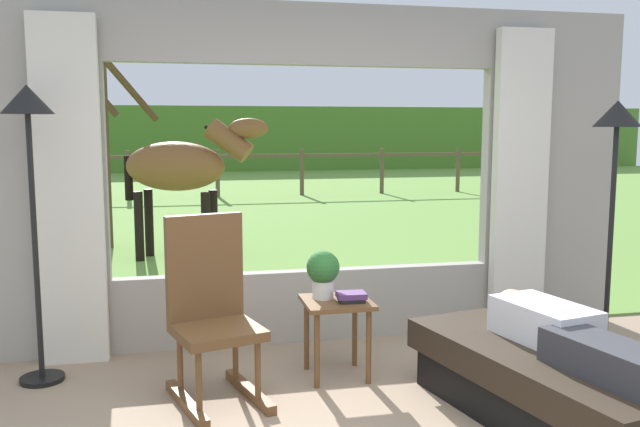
{
  "coord_description": "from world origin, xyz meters",
  "views": [
    {
      "loc": [
        -0.98,
        -2.71,
        1.65
      ],
      "look_at": [
        0.0,
        1.8,
        1.05
      ],
      "focal_mm": 37.65,
      "sensor_mm": 36.0,
      "label": 1
    }
  ],
  "objects_px": {
    "book_stack": "(351,297)",
    "floor_lamp_left": "(29,144)",
    "floor_lamp_right": "(615,152)",
    "reclining_person": "(563,333)",
    "side_table": "(337,314)",
    "potted_plant": "(323,271)",
    "horse": "(182,168)",
    "pasture_tree": "(96,136)",
    "rocking_chair": "(211,310)",
    "recliner_sofa": "(556,383)"
  },
  "relations": [
    {
      "from": "side_table",
      "to": "floor_lamp_right",
      "type": "bearing_deg",
      "value": -2.77
    },
    {
      "from": "floor_lamp_right",
      "to": "reclining_person",
      "type": "bearing_deg",
      "value": -135.69
    },
    {
      "from": "rocking_chair",
      "to": "book_stack",
      "type": "relative_size",
      "value": 5.81
    },
    {
      "from": "side_table",
      "to": "book_stack",
      "type": "distance_m",
      "value": 0.16
    },
    {
      "from": "floor_lamp_right",
      "to": "horse",
      "type": "bearing_deg",
      "value": 123.98
    },
    {
      "from": "horse",
      "to": "side_table",
      "type": "bearing_deg",
      "value": 32.27
    },
    {
      "from": "reclining_person",
      "to": "floor_lamp_right",
      "type": "bearing_deg",
      "value": 32.24
    },
    {
      "from": "rocking_chair",
      "to": "horse",
      "type": "bearing_deg",
      "value": 75.24
    },
    {
      "from": "reclining_person",
      "to": "book_stack",
      "type": "xyz_separation_m",
      "value": [
        -0.96,
        0.91,
        0.03
      ]
    },
    {
      "from": "potted_plant",
      "to": "book_stack",
      "type": "relative_size",
      "value": 1.66
    },
    {
      "from": "pasture_tree",
      "to": "book_stack",
      "type": "bearing_deg",
      "value": -68.23
    },
    {
      "from": "horse",
      "to": "recliner_sofa",
      "type": "bearing_deg",
      "value": 40.9
    },
    {
      "from": "book_stack",
      "to": "pasture_tree",
      "type": "relative_size",
      "value": 0.07
    },
    {
      "from": "reclining_person",
      "to": "rocking_chair",
      "type": "relative_size",
      "value": 1.28
    },
    {
      "from": "horse",
      "to": "pasture_tree",
      "type": "distance_m",
      "value": 1.55
    },
    {
      "from": "reclining_person",
      "to": "floor_lamp_right",
      "type": "height_order",
      "value": "floor_lamp_right"
    },
    {
      "from": "floor_lamp_right",
      "to": "floor_lamp_left",
      "type": "bearing_deg",
      "value": 173.74
    },
    {
      "from": "book_stack",
      "to": "potted_plant",
      "type": "bearing_deg",
      "value": 143.91
    },
    {
      "from": "reclining_person",
      "to": "potted_plant",
      "type": "height_order",
      "value": "potted_plant"
    },
    {
      "from": "book_stack",
      "to": "rocking_chair",
      "type": "bearing_deg",
      "value": -173.2
    },
    {
      "from": "recliner_sofa",
      "to": "rocking_chair",
      "type": "bearing_deg",
      "value": 145.97
    },
    {
      "from": "side_table",
      "to": "pasture_tree",
      "type": "height_order",
      "value": "pasture_tree"
    },
    {
      "from": "recliner_sofa",
      "to": "horse",
      "type": "height_order",
      "value": "horse"
    },
    {
      "from": "side_table",
      "to": "horse",
      "type": "bearing_deg",
      "value": 102.59
    },
    {
      "from": "reclining_person",
      "to": "horse",
      "type": "bearing_deg",
      "value": 98.97
    },
    {
      "from": "reclining_person",
      "to": "floor_lamp_left",
      "type": "height_order",
      "value": "floor_lamp_left"
    },
    {
      "from": "reclining_person",
      "to": "pasture_tree",
      "type": "bearing_deg",
      "value": 104.33
    },
    {
      "from": "horse",
      "to": "potted_plant",
      "type": "bearing_deg",
      "value": 31.38
    },
    {
      "from": "side_table",
      "to": "potted_plant",
      "type": "relative_size",
      "value": 1.63
    },
    {
      "from": "side_table",
      "to": "potted_plant",
      "type": "distance_m",
      "value": 0.29
    },
    {
      "from": "potted_plant",
      "to": "pasture_tree",
      "type": "height_order",
      "value": "pasture_tree"
    },
    {
      "from": "potted_plant",
      "to": "floor_lamp_left",
      "type": "bearing_deg",
      "value": 171.64
    },
    {
      "from": "potted_plant",
      "to": "horse",
      "type": "xyz_separation_m",
      "value": [
        -0.85,
        4.11,
        0.45
      ]
    },
    {
      "from": "side_table",
      "to": "horse",
      "type": "xyz_separation_m",
      "value": [
        -0.93,
        4.17,
        0.73
      ]
    },
    {
      "from": "book_stack",
      "to": "side_table",
      "type": "bearing_deg",
      "value": 144.68
    },
    {
      "from": "recliner_sofa",
      "to": "book_stack",
      "type": "bearing_deg",
      "value": 126.1
    },
    {
      "from": "book_stack",
      "to": "floor_lamp_left",
      "type": "bearing_deg",
      "value": 168.99
    },
    {
      "from": "rocking_chair",
      "to": "pasture_tree",
      "type": "xyz_separation_m",
      "value": [
        -1.2,
        5.37,
        0.98
      ]
    },
    {
      "from": "potted_plant",
      "to": "floor_lamp_left",
      "type": "distance_m",
      "value": 2.02
    },
    {
      "from": "book_stack",
      "to": "floor_lamp_left",
      "type": "distance_m",
      "value": 2.25
    },
    {
      "from": "recliner_sofa",
      "to": "pasture_tree",
      "type": "xyz_separation_m",
      "value": [
        -3.07,
        6.13,
        1.3
      ]
    },
    {
      "from": "floor_lamp_right",
      "to": "pasture_tree",
      "type": "bearing_deg",
      "value": 126.77
    },
    {
      "from": "pasture_tree",
      "to": "potted_plant",
      "type": "bearing_deg",
      "value": -69.34
    },
    {
      "from": "floor_lamp_left",
      "to": "horse",
      "type": "height_order",
      "value": "floor_lamp_left"
    },
    {
      "from": "side_table",
      "to": "reclining_person",
      "type": "bearing_deg",
      "value": -42.84
    },
    {
      "from": "floor_lamp_right",
      "to": "potted_plant",
      "type": "bearing_deg",
      "value": 175.64
    },
    {
      "from": "floor_lamp_left",
      "to": "pasture_tree",
      "type": "xyz_separation_m",
      "value": [
        -0.12,
        4.88,
        -0.02
      ]
    },
    {
      "from": "rocking_chair",
      "to": "book_stack",
      "type": "bearing_deg",
      "value": -9.37
    },
    {
      "from": "potted_plant",
      "to": "floor_lamp_right",
      "type": "height_order",
      "value": "floor_lamp_right"
    },
    {
      "from": "floor_lamp_left",
      "to": "floor_lamp_right",
      "type": "height_order",
      "value": "floor_lamp_left"
    }
  ]
}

